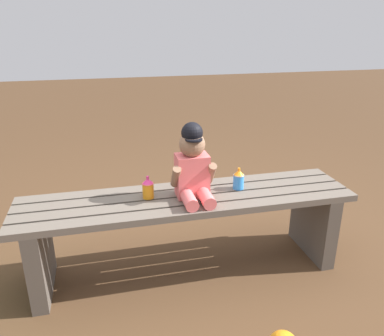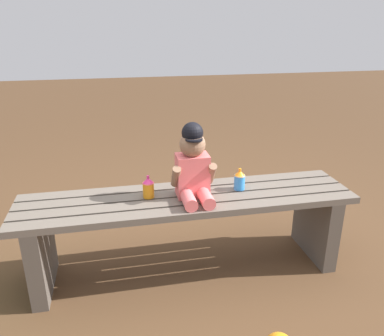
% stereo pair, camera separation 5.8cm
% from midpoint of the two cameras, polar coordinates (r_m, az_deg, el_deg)
% --- Properties ---
extents(ground_plane, '(16.00, 16.00, 0.00)m').
position_cam_midpoint_polar(ground_plane, '(2.31, 0.13, -14.64)').
color(ground_plane, '#4C331E').
extents(park_bench, '(1.81, 0.41, 0.46)m').
position_cam_midpoint_polar(park_bench, '(2.14, 0.14, -7.67)').
color(park_bench, '#60564C').
rests_on(park_bench, ground_plane).
extents(child_figure, '(0.23, 0.27, 0.40)m').
position_cam_midpoint_polar(child_figure, '(2.00, 1.00, 0.34)').
color(child_figure, '#E56666').
rests_on(child_figure, park_bench).
extents(sippy_cup_left, '(0.06, 0.06, 0.12)m').
position_cam_midpoint_polar(sippy_cup_left, '(2.05, -5.68, -2.84)').
color(sippy_cup_left, orange).
rests_on(sippy_cup_left, park_bench).
extents(sippy_cup_right, '(0.06, 0.06, 0.12)m').
position_cam_midpoint_polar(sippy_cup_right, '(2.15, 7.83, -1.72)').
color(sippy_cup_right, '#338CE5').
rests_on(sippy_cup_right, park_bench).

